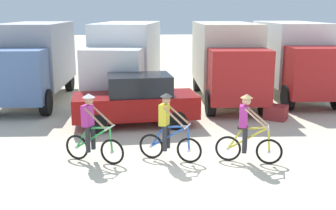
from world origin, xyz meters
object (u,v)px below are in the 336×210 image
object	(u,v)px
box_truck_avon_van	(126,57)
sedan_parked	(137,100)
cyclist_cowboy_hat	(168,130)
supply_crate	(276,112)
cyclist_near_camera	(247,131)
cyclist_orange_shirt	(92,131)
box_truck_grey_hauler	(35,58)
box_truck_cream_rv	(226,58)
box_truck_white_box	(294,56)

from	to	relation	value
box_truck_avon_van	sedan_parked	size ratio (longest dim) A/B	1.63
cyclist_cowboy_hat	supply_crate	world-z (taller)	cyclist_cowboy_hat
box_truck_avon_van	cyclist_near_camera	xyz separation A→B (m)	(3.10, -8.33, -1.03)
cyclist_orange_shirt	cyclist_near_camera	bearing A→B (deg)	-6.18
box_truck_avon_van	cyclist_near_camera	size ratio (longest dim) A/B	3.87
box_truck_avon_van	cyclist_near_camera	distance (m)	8.95
box_truck_grey_hauler	cyclist_cowboy_hat	xyz separation A→B (m)	(5.02, -8.02, -1.03)
supply_crate	sedan_parked	bearing A→B (deg)	-176.75
box_truck_grey_hauler	cyclist_near_camera	distance (m)	10.98
sedan_parked	box_truck_grey_hauler	bearing A→B (deg)	133.73
cyclist_near_camera	cyclist_cowboy_hat	bearing A→B (deg)	170.33
cyclist_near_camera	supply_crate	world-z (taller)	cyclist_near_camera
box_truck_avon_van	box_truck_cream_rv	xyz separation A→B (m)	(4.32, -0.73, 0.00)
box_truck_grey_hauler	box_truck_white_box	xyz separation A→B (m)	(11.52, -0.12, 0.00)
supply_crate	box_truck_white_box	bearing A→B (deg)	61.59
box_truck_white_box	cyclist_near_camera	distance (m)	9.45
cyclist_cowboy_hat	cyclist_orange_shirt	bearing A→B (deg)	177.42
box_truck_grey_hauler	sedan_parked	distance (m)	6.27
box_truck_cream_rv	sedan_parked	distance (m)	5.52
box_truck_grey_hauler	cyclist_cowboy_hat	distance (m)	9.52
cyclist_orange_shirt	cyclist_cowboy_hat	size ratio (longest dim) A/B	1.00
cyclist_orange_shirt	supply_crate	size ratio (longest dim) A/B	2.37
box_truck_cream_rv	cyclist_cowboy_hat	size ratio (longest dim) A/B	3.78
cyclist_orange_shirt	box_truck_grey_hauler	bearing A→B (deg)	110.97
box_truck_cream_rv	cyclist_cowboy_hat	world-z (taller)	box_truck_cream_rv
cyclist_cowboy_hat	supply_crate	distance (m)	5.80
box_truck_grey_hauler	box_truck_cream_rv	bearing A→B (deg)	-5.30
box_truck_avon_van	cyclist_cowboy_hat	xyz separation A→B (m)	(1.09, -7.99, -1.03)
supply_crate	box_truck_cream_rv	bearing A→B (deg)	107.40
box_truck_white_box	cyclist_near_camera	xyz separation A→B (m)	(-4.50, -8.25, -1.03)
cyclist_cowboy_hat	cyclist_near_camera	xyz separation A→B (m)	(2.01, -0.34, 0.00)
sedan_parked	cyclist_cowboy_hat	size ratio (longest dim) A/B	2.37
cyclist_near_camera	supply_crate	size ratio (longest dim) A/B	2.37
box_truck_white_box	supply_crate	xyz separation A→B (m)	(-2.20, -4.07, -1.61)
box_truck_cream_rv	cyclist_cowboy_hat	bearing A→B (deg)	-114.03
box_truck_grey_hauler	cyclist_orange_shirt	bearing A→B (deg)	-69.03
box_truck_cream_rv	sedan_parked	world-z (taller)	box_truck_cream_rv
box_truck_cream_rv	supply_crate	distance (m)	3.93
sedan_parked	cyclist_near_camera	world-z (taller)	cyclist_near_camera
box_truck_cream_rv	cyclist_near_camera	distance (m)	7.77
cyclist_orange_shirt	cyclist_cowboy_hat	world-z (taller)	same
cyclist_cowboy_hat	cyclist_near_camera	size ratio (longest dim) A/B	1.00
box_truck_cream_rv	supply_crate	size ratio (longest dim) A/B	8.96
box_truck_white_box	cyclist_near_camera	world-z (taller)	box_truck_white_box
supply_crate	cyclist_near_camera	bearing A→B (deg)	-118.77
box_truck_cream_rv	cyclist_near_camera	size ratio (longest dim) A/B	3.78
box_truck_avon_van	supply_crate	world-z (taller)	box_truck_avon_van
sedan_parked	cyclist_cowboy_hat	xyz separation A→B (m)	(0.74, -3.55, -0.04)
box_truck_white_box	box_truck_avon_van	bearing A→B (deg)	179.40
sedan_parked	cyclist_orange_shirt	xyz separation A→B (m)	(-1.24, -3.46, -0.04)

